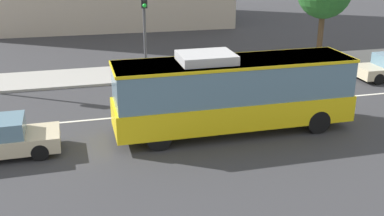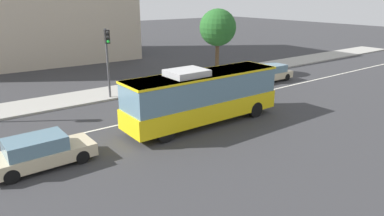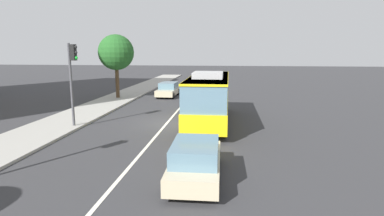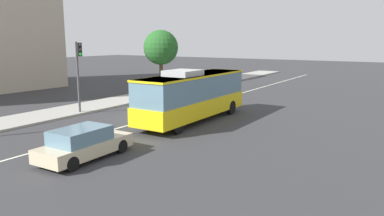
# 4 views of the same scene
# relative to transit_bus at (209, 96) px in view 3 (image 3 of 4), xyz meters

# --- Properties ---
(ground_plane) EXTENTS (160.00, 160.00, 0.00)m
(ground_plane) POSITION_rel_transit_bus_xyz_m (-0.40, 2.76, -1.81)
(ground_plane) COLOR #333335
(sidewalk_kerb) EXTENTS (80.00, 3.62, 0.14)m
(sidewalk_kerb) POSITION_rel_transit_bus_xyz_m (-0.40, 9.62, -1.74)
(sidewalk_kerb) COLOR #9E9B93
(sidewalk_kerb) RESTS_ON ground_plane
(lane_centre_line) EXTENTS (76.00, 0.16, 0.01)m
(lane_centre_line) POSITION_rel_transit_bus_xyz_m (-0.40, 2.76, -1.80)
(lane_centre_line) COLOR silver
(lane_centre_line) RESTS_ON ground_plane
(transit_bus) EXTENTS (10.01, 2.52, 3.46)m
(transit_bus) POSITION_rel_transit_bus_xyz_m (0.00, 0.00, 0.00)
(transit_bus) COLOR yellow
(transit_bus) RESTS_ON ground_plane
(sedan_beige) EXTENTS (4.53, 1.89, 1.46)m
(sedan_beige) POSITION_rel_transit_bus_xyz_m (-9.39, -0.09, -1.09)
(sedan_beige) COLOR #C6B793
(sedan_beige) RESTS_ON ground_plane
(sedan_beige_ahead) EXTENTS (4.53, 1.89, 1.46)m
(sedan_beige_ahead) POSITION_rel_transit_bus_xyz_m (11.71, 5.02, -1.09)
(sedan_beige_ahead) COLOR #C6B793
(sedan_beige_ahead) RESTS_ON ground_plane
(traffic_light_mid_block) EXTENTS (0.34, 0.62, 5.20)m
(traffic_light_mid_block) POSITION_rel_transit_bus_xyz_m (-2.35, 8.17, 1.75)
(traffic_light_mid_block) COLOR #47474C
(traffic_light_mid_block) RESTS_ON ground_plane
(street_tree_kerbside_centre) EXTENTS (3.45, 3.45, 6.32)m
(street_tree_kerbside_centre) POSITION_rel_transit_bus_xyz_m (9.38, 9.68, 2.75)
(street_tree_kerbside_centre) COLOR #4C3823
(street_tree_kerbside_centre) RESTS_ON ground_plane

